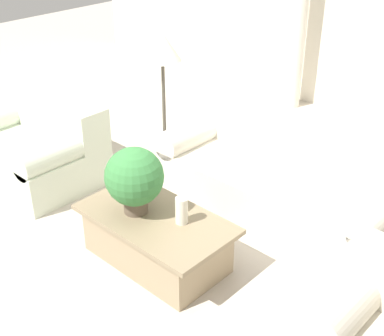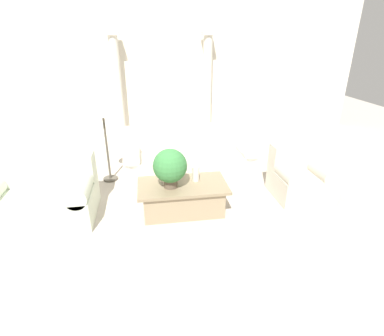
{
  "view_description": "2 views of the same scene",
  "coord_description": "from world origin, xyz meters",
  "views": [
    {
      "loc": [
        2.62,
        -2.79,
        2.78
      ],
      "look_at": [
        0.03,
        0.0,
        0.66
      ],
      "focal_mm": 50.0,
      "sensor_mm": 36.0,
      "label": 1
    },
    {
      "loc": [
        -0.38,
        -4.16,
        2.33
      ],
      "look_at": [
        0.22,
        -0.28,
        0.59
      ],
      "focal_mm": 28.0,
      "sensor_mm": 36.0,
      "label": 2
    }
  ],
  "objects": [
    {
      "name": "armchair",
      "position": [
        1.93,
        -0.27,
        0.34
      ],
      "size": [
        0.83,
        0.76,
        0.77
      ],
      "color": "beige",
      "rests_on": "ground_plane"
    },
    {
      "name": "ground_plane",
      "position": [
        0.0,
        0.0,
        0.0
      ],
      "size": [
        16.0,
        16.0,
        0.0
      ],
      "primitive_type": "plane",
      "color": "#BCB2A3"
    },
    {
      "name": "pillar_candle",
      "position": [
        0.26,
        -0.36,
        0.53
      ],
      "size": [
        0.1,
        0.1,
        0.22
      ],
      "color": "silver",
      "rests_on": "coffee_table"
    },
    {
      "name": "floor_lamp",
      "position": [
        -1.07,
        0.76,
        1.22
      ],
      "size": [
        0.37,
        0.37,
        1.44
      ],
      "color": "#4C473D",
      "rests_on": "ground_plane"
    },
    {
      "name": "sofa_long",
      "position": [
        0.35,
        0.89,
        0.33
      ],
      "size": [
        2.3,
        0.94,
        0.81
      ],
      "color": "beige",
      "rests_on": "ground_plane"
    },
    {
      "name": "potted_plant",
      "position": [
        -0.11,
        -0.5,
        0.73
      ],
      "size": [
        0.46,
        0.46,
        0.55
      ],
      "color": "brown",
      "rests_on": "coffee_table"
    },
    {
      "name": "column_right",
      "position": [
        1.12,
        3.08,
        1.23
      ],
      "size": [
        0.29,
        0.29,
        2.4
      ],
      "color": "silver",
      "rests_on": "ground_plane"
    },
    {
      "name": "loveseat",
      "position": [
        -1.87,
        -0.28,
        0.34
      ],
      "size": [
        1.41,
        0.94,
        0.81
      ],
      "color": "silver",
      "rests_on": "ground_plane"
    },
    {
      "name": "column_left",
      "position": [
        -0.99,
        3.08,
        1.23
      ],
      "size": [
        0.29,
        0.29,
        2.4
      ],
      "color": "silver",
      "rests_on": "ground_plane"
    },
    {
      "name": "coffee_table",
      "position": [
        0.06,
        -0.45,
        0.22
      ],
      "size": [
        1.25,
        0.7,
        0.42
      ],
      "color": "#998466",
      "rests_on": "ground_plane"
    },
    {
      "name": "wall_back",
      "position": [
        0.0,
        3.37,
        1.6
      ],
      "size": [
        10.0,
        0.06,
        3.2
      ],
      "color": "silver",
      "rests_on": "ground_plane"
    }
  ]
}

